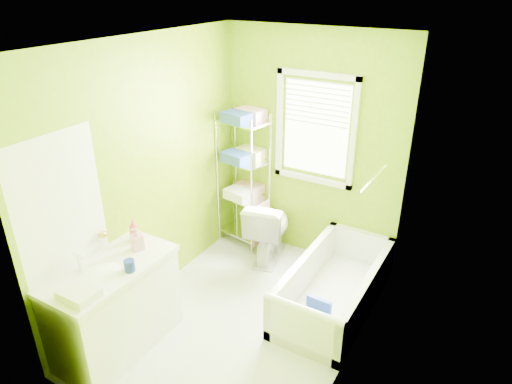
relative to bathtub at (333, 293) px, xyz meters
The scene contains 9 objects.
ground 0.93m from the bathtub, 137.63° to the right, with size 2.90×2.90×0.00m, color silver.
room_envelope 1.66m from the bathtub, 137.63° to the right, with size 2.14×2.94×2.62m.
window 1.77m from the bathtub, 127.97° to the left, with size 0.92×0.05×1.22m.
door 2.50m from the bathtub, 136.72° to the right, with size 0.09×0.80×2.00m.
right_wall_decor 1.37m from the bathtub, 60.81° to the right, with size 0.04×1.48×1.17m.
bathtub is the anchor object (origin of this frame).
toilet 1.12m from the bathtub, 154.89° to the left, with size 0.44×0.76×0.78m, color white.
vanity 2.09m from the bathtub, 134.52° to the right, with size 0.58×1.13×1.07m.
wire_shelf_unit 1.76m from the bathtub, 156.46° to the left, with size 0.61×0.50×1.69m.
Camera 1 is at (1.88, -2.94, 3.05)m, focal length 32.00 mm.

